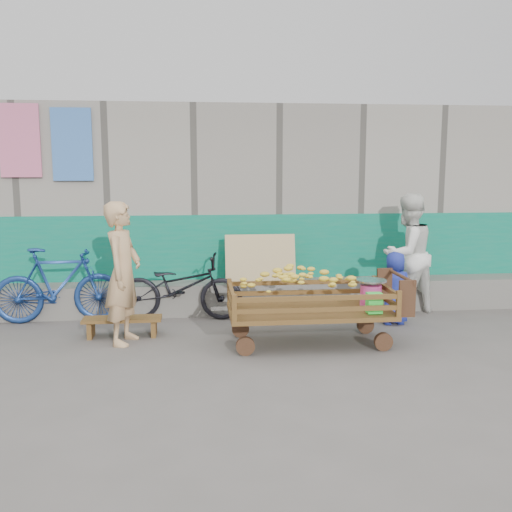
{
  "coord_description": "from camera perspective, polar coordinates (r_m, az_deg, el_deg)",
  "views": [
    {
      "loc": [
        -0.61,
        -5.72,
        2.07
      ],
      "look_at": [
        0.13,
        1.2,
        1.0
      ],
      "focal_mm": 40.0,
      "sensor_mm": 36.0,
      "label": 1
    }
  ],
  "objects": [
    {
      "name": "bicycle_dark",
      "position": [
        7.94,
        -7.58,
        -3.09
      ],
      "size": [
        1.79,
        0.83,
        0.9
      ],
      "primitive_type": "imported",
      "rotation": [
        0.0,
        0.0,
        1.44
      ],
      "color": "black",
      "rests_on": "ground"
    },
    {
      "name": "bicycle_blue",
      "position": [
        8.14,
        -19.16,
        -2.78
      ],
      "size": [
        1.73,
        0.59,
        1.03
      ],
      "primitive_type": "imported",
      "rotation": [
        0.0,
        0.0,
        1.63
      ],
      "color": "navy",
      "rests_on": "ground"
    },
    {
      "name": "vendor_man",
      "position": [
        6.91,
        -13.15,
        -1.68
      ],
      "size": [
        0.54,
        0.7,
        1.7
      ],
      "primitive_type": "imported",
      "rotation": [
        0.0,
        0.0,
        1.33
      ],
      "color": "tan",
      "rests_on": "ground"
    },
    {
      "name": "ground",
      "position": [
        6.11,
        -0.01,
        -11.06
      ],
      "size": [
        80.0,
        80.0,
        0.0
      ],
      "primitive_type": "plane",
      "color": "#595651",
      "rests_on": "ground"
    },
    {
      "name": "child",
      "position": [
        7.84,
        13.69,
        -3.13
      ],
      "size": [
        0.49,
        0.32,
        0.98
      ],
      "primitive_type": "imported",
      "rotation": [
        0.0,
        0.0,
        3.16
      ],
      "color": "navy",
      "rests_on": "ground"
    },
    {
      "name": "woman",
      "position": [
        8.41,
        14.91,
        0.19
      ],
      "size": [
        1.03,
        0.95,
        1.72
      ],
      "primitive_type": "imported",
      "rotation": [
        0.0,
        0.0,
        3.58
      ],
      "color": "white",
      "rests_on": "ground"
    },
    {
      "name": "building_wall",
      "position": [
        9.81,
        -2.52,
        5.21
      ],
      "size": [
        12.0,
        3.5,
        3.0
      ],
      "color": "gray",
      "rests_on": "ground"
    },
    {
      "name": "bench",
      "position": [
        7.32,
        -13.21,
        -6.49
      ],
      "size": [
        0.96,
        0.29,
        0.24
      ],
      "color": "brown",
      "rests_on": "ground"
    },
    {
      "name": "banana_cart",
      "position": [
        6.75,
        5.1,
        -3.85
      ],
      "size": [
        2.09,
        0.95,
        0.89
      ],
      "color": "brown",
      "rests_on": "ground"
    }
  ]
}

